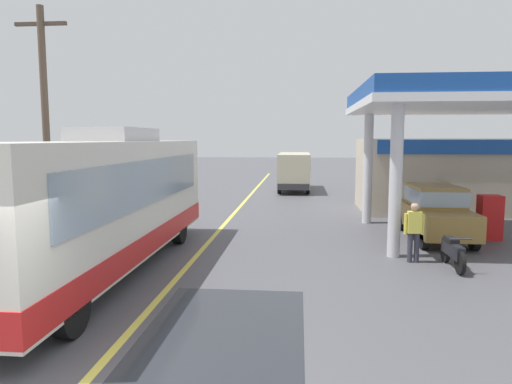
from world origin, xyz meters
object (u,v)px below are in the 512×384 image
motorcycle_parked_forecourt (453,251)px  car_at_pump (435,209)px  coach_bus_main (102,205)px  pedestrian_near_pump (428,198)px  pedestrian_by_shop (414,229)px  minibus_opposing_lane (294,168)px

motorcycle_parked_forecourt → car_at_pump: bearing=81.3°
coach_bus_main → pedestrian_near_pump: (10.34, 8.50, -0.79)m
coach_bus_main → car_at_pump: bearing=26.5°
pedestrian_by_shop → minibus_opposing_lane: bearing=101.1°
coach_bus_main → minibus_opposing_lane: bearing=76.5°
minibus_opposing_lane → pedestrian_by_shop: bearing=-78.9°
car_at_pump → coach_bus_main: bearing=-153.5°
minibus_opposing_lane → pedestrian_by_shop: (3.49, -17.75, -0.54)m
coach_bus_main → car_at_pump: size_ratio=2.63×
coach_bus_main → pedestrian_by_shop: coach_bus_main is taller
coach_bus_main → pedestrian_by_shop: 8.33m
pedestrian_near_pump → pedestrian_by_shop: bearing=-107.8°
motorcycle_parked_forecourt → pedestrian_near_pump: bearing=79.9°
car_at_pump → motorcycle_parked_forecourt: bearing=-98.7°
car_at_pump → pedestrian_by_shop: (-1.45, -3.17, -0.08)m
minibus_opposing_lane → pedestrian_near_pump: (5.70, -10.86, -0.54)m
coach_bus_main → pedestrian_near_pump: 13.41m
motorcycle_parked_forecourt → minibus_opposing_lane: bearing=103.5°
motorcycle_parked_forecourt → coach_bus_main: bearing=-172.8°
pedestrian_by_shop → motorcycle_parked_forecourt: bearing=-28.2°
minibus_opposing_lane → motorcycle_parked_forecourt: bearing=-76.5°
motorcycle_parked_forecourt → pedestrian_by_shop: size_ratio=1.08×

